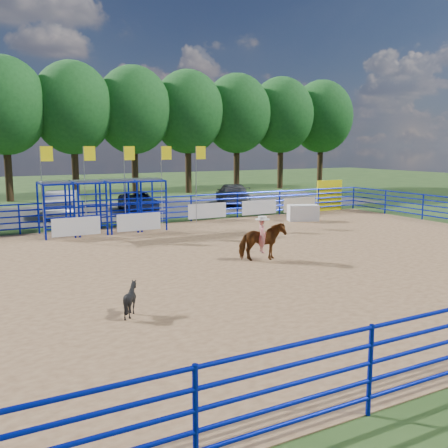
# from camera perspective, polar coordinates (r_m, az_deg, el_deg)

# --- Properties ---
(ground) EXTENTS (120.00, 120.00, 0.00)m
(ground) POSITION_cam_1_polar(r_m,az_deg,el_deg) (18.07, 0.68, -4.58)
(ground) COLOR #324E1F
(ground) RESTS_ON ground
(arena_dirt) EXTENTS (30.00, 20.00, 0.02)m
(arena_dirt) POSITION_cam_1_polar(r_m,az_deg,el_deg) (18.06, 0.68, -4.55)
(arena_dirt) COLOR #9F774F
(arena_dirt) RESTS_ON ground
(gravel_strip) EXTENTS (40.00, 10.00, 0.01)m
(gravel_strip) POSITION_cam_1_polar(r_m,az_deg,el_deg) (33.75, -13.36, 1.51)
(gravel_strip) COLOR #65625A
(gravel_strip) RESTS_ON ground
(announcer_table) EXTENTS (1.86, 1.36, 0.90)m
(announcer_table) POSITION_cam_1_polar(r_m,az_deg,el_deg) (28.56, 9.02, 1.27)
(announcer_table) COLOR white
(announcer_table) RESTS_ON arena_dirt
(horse_and_rider) EXTENTS (1.80, 1.12, 2.27)m
(horse_and_rider) POSITION_cam_1_polar(r_m,az_deg,el_deg) (18.43, 4.38, -1.71)
(horse_and_rider) COLOR brown
(horse_and_rider) RESTS_ON arena_dirt
(calf) EXTENTS (0.90, 0.84, 0.82)m
(calf) POSITION_cam_1_polar(r_m,az_deg,el_deg) (12.81, -10.62, -8.43)
(calf) COLOR black
(calf) RESTS_ON arena_dirt
(car_b) EXTENTS (3.02, 5.18, 1.61)m
(car_b) POSITION_cam_1_polar(r_m,az_deg,el_deg) (31.39, -17.88, 2.27)
(car_b) COLOR gray
(car_b) RESTS_ON gravel_strip
(car_c) EXTENTS (2.89, 4.95, 1.29)m
(car_c) POSITION_cam_1_polar(r_m,az_deg,el_deg) (32.65, -9.80, 2.53)
(car_c) COLOR #161A37
(car_c) RESTS_ON gravel_strip
(car_d) EXTENTS (4.03, 5.70, 1.53)m
(car_d) POSITION_cam_1_polar(r_m,az_deg,el_deg) (35.85, 0.99, 3.41)
(car_d) COLOR #5A5A5D
(car_d) RESTS_ON gravel_strip
(perimeter_fence) EXTENTS (30.10, 20.10, 1.50)m
(perimeter_fence) POSITION_cam_1_polar(r_m,az_deg,el_deg) (17.91, 0.68, -2.24)
(perimeter_fence) COLOR #0717AB
(perimeter_fence) RESTS_ON ground
(chute_assembly) EXTENTS (19.32, 2.41, 4.20)m
(chute_assembly) POSITION_cam_1_polar(r_m,az_deg,el_deg) (25.28, -12.87, 1.98)
(chute_assembly) COLOR #0717AB
(chute_assembly) RESTS_ON ground
(treeline) EXTENTS (56.40, 6.40, 11.24)m
(treeline) POSITION_cam_1_polar(r_m,az_deg,el_deg) (42.38, -16.95, 13.03)
(treeline) COLOR #3F2B19
(treeline) RESTS_ON ground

